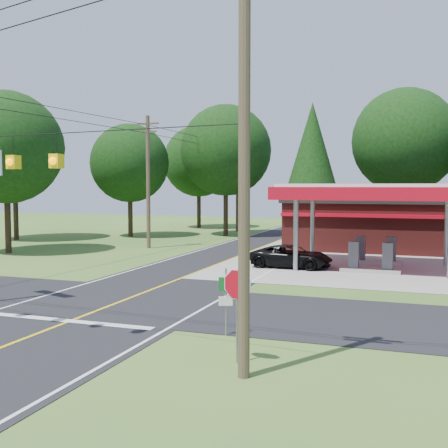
% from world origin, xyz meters
% --- Properties ---
extents(ground, '(120.00, 120.00, 0.00)m').
position_xyz_m(ground, '(0.00, 0.00, 0.00)').
color(ground, '#356022').
rests_on(ground, ground).
extents(main_highway, '(8.00, 120.00, 0.02)m').
position_xyz_m(main_highway, '(0.00, 0.00, 0.01)').
color(main_highway, black).
rests_on(main_highway, ground).
extents(cross_road, '(70.00, 7.00, 0.02)m').
position_xyz_m(cross_road, '(0.00, 0.00, 0.01)').
color(cross_road, black).
rests_on(cross_road, ground).
extents(lane_center_yellow, '(0.15, 110.00, 0.00)m').
position_xyz_m(lane_center_yellow, '(0.00, 0.00, 0.03)').
color(lane_center_yellow, yellow).
rests_on(lane_center_yellow, main_highway).
extents(gas_canopy, '(10.60, 7.40, 4.88)m').
position_xyz_m(gas_canopy, '(9.00, 13.00, 4.27)').
color(gas_canopy, gray).
rests_on(gas_canopy, ground).
extents(convenience_store, '(16.40, 7.55, 3.80)m').
position_xyz_m(convenience_store, '(10.00, 22.98, 1.92)').
color(convenience_store, maroon).
rests_on(convenience_store, ground).
extents(utility_pole_near_right, '(1.80, 0.30, 11.50)m').
position_xyz_m(utility_pole_near_right, '(7.50, -7.00, 5.96)').
color(utility_pole_near_right, '#473828').
rests_on(utility_pole_near_right, ground).
extents(utility_pole_far_left, '(1.80, 0.30, 10.00)m').
position_xyz_m(utility_pole_far_left, '(-8.00, 18.00, 5.20)').
color(utility_pole_far_left, '#473828').
rests_on(utility_pole_far_left, ground).
extents(utility_pole_north, '(0.30, 0.30, 9.50)m').
position_xyz_m(utility_pole_north, '(-6.50, 35.00, 4.75)').
color(utility_pole_north, '#473828').
rests_on(utility_pole_north, ground).
extents(treeline_backdrop, '(70.27, 51.59, 13.30)m').
position_xyz_m(treeline_backdrop, '(0.82, 24.01, 7.49)').
color(treeline_backdrop, '#332316').
rests_on(treeline_backdrop, ground).
extents(suv_car, '(4.90, 4.90, 1.31)m').
position_xyz_m(suv_car, '(4.50, 11.63, 0.65)').
color(suv_car, black).
rests_on(suv_car, ground).
extents(octagonal_stop_sign, '(0.88, 0.28, 2.60)m').
position_xyz_m(octagonal_stop_sign, '(7.00, -6.01, 1.95)').
color(octagonal_stop_sign, gray).
rests_on(octagonal_stop_sign, ground).
extents(route_sign_post, '(0.43, 0.17, 2.17)m').
position_xyz_m(route_sign_post, '(5.80, -3.52, 1.29)').
color(route_sign_post, gray).
rests_on(route_sign_post, ground).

